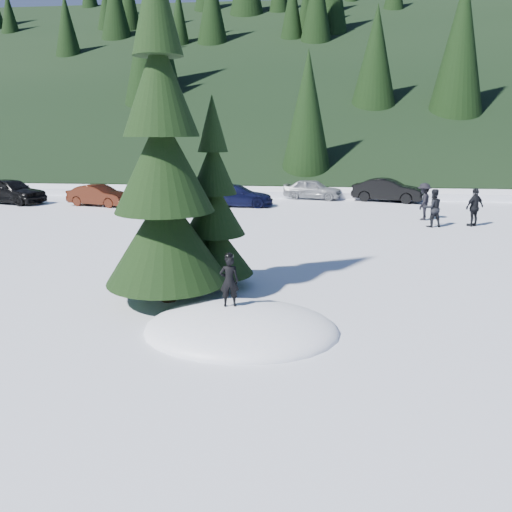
# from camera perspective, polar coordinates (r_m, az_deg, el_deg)

# --- Properties ---
(ground) EXTENTS (200.00, 200.00, 0.00)m
(ground) POSITION_cam_1_polar(r_m,az_deg,el_deg) (11.52, -1.70, -8.48)
(ground) COLOR white
(ground) RESTS_ON ground
(snow_mound) EXTENTS (4.48, 3.52, 0.96)m
(snow_mound) POSITION_cam_1_polar(r_m,az_deg,el_deg) (11.52, -1.70, -8.48)
(snow_mound) COLOR white
(snow_mound) RESTS_ON ground
(forest_hillside) EXTENTS (200.00, 60.00, 25.00)m
(forest_hillside) POSITION_cam_1_polar(r_m,az_deg,el_deg) (65.02, 5.30, 21.43)
(forest_hillside) COLOR black
(forest_hillside) RESTS_ON ground
(spruce_tall) EXTENTS (3.20, 3.20, 8.60)m
(spruce_tall) POSITION_cam_1_polar(r_m,az_deg,el_deg) (12.90, -10.52, 9.01)
(spruce_tall) COLOR black
(spruce_tall) RESTS_ON ground
(spruce_short) EXTENTS (2.20, 2.20, 5.37)m
(spruce_short) POSITION_cam_1_polar(r_m,az_deg,el_deg) (14.17, -4.79, 4.70)
(spruce_short) COLOR black
(spruce_short) RESTS_ON ground
(child_skier) EXTENTS (0.48, 0.36, 1.20)m
(child_skier) POSITION_cam_1_polar(r_m,az_deg,el_deg) (11.46, -3.08, -2.87)
(child_skier) COLOR black
(child_skier) RESTS_ON snow_mound
(adult_0) EXTENTS (1.00, 0.86, 1.77)m
(adult_0) POSITION_cam_1_polar(r_m,az_deg,el_deg) (24.63, 19.55, 5.18)
(adult_0) COLOR black
(adult_0) RESTS_ON ground
(adult_1) EXTENTS (1.12, 0.93, 1.79)m
(adult_1) POSITION_cam_1_polar(r_m,az_deg,el_deg) (25.52, 23.70, 5.12)
(adult_1) COLOR black
(adult_1) RESTS_ON ground
(adult_2) EXTENTS (1.08, 1.36, 1.85)m
(adult_2) POSITION_cam_1_polar(r_m,az_deg,el_deg) (26.41, 18.61, 5.92)
(adult_2) COLOR black
(adult_2) RESTS_ON ground
(car_0) EXTENTS (4.82, 2.97, 1.53)m
(car_0) POSITION_cam_1_polar(r_m,az_deg,el_deg) (34.19, -26.21, 6.70)
(car_0) COLOR black
(car_0) RESTS_ON ground
(car_1) EXTENTS (3.95, 2.11, 1.24)m
(car_1) POSITION_cam_1_polar(r_m,az_deg,el_deg) (31.18, -17.51, 6.63)
(car_1) COLOR #38150A
(car_1) RESTS_ON ground
(car_2) EXTENTS (5.33, 3.34, 1.38)m
(car_2) POSITION_cam_1_polar(r_m,az_deg,el_deg) (34.04, -7.24, 7.90)
(car_2) COLOR #474A4E
(car_2) RESTS_ON ground
(car_3) EXTENTS (4.37, 1.80, 1.27)m
(car_3) POSITION_cam_1_polar(r_m,az_deg,el_deg) (29.64, -2.28, 6.94)
(car_3) COLOR black
(car_3) RESTS_ON ground
(car_4) EXTENTS (4.02, 2.34, 1.29)m
(car_4) POSITION_cam_1_polar(r_m,az_deg,el_deg) (32.83, 6.48, 7.60)
(car_4) COLOR gray
(car_4) RESTS_ON ground
(car_5) EXTENTS (4.57, 2.70, 1.42)m
(car_5) POSITION_cam_1_polar(r_m,az_deg,el_deg) (32.59, 14.82, 7.29)
(car_5) COLOR black
(car_5) RESTS_ON ground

